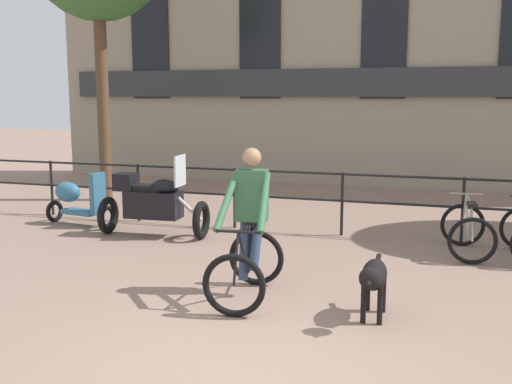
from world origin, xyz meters
The scene contains 8 objects.
ground_plane centered at (0.00, 0.00, 0.00)m, with size 60.00×60.00×0.00m, color #8E7060.
canal_railing centered at (0.00, 5.20, 0.71)m, with size 15.05×0.05×1.05m.
building_facade centered at (0.00, 10.99, 4.06)m, with size 18.00×0.72×8.16m.
cyclist_with_bike centered at (-0.50, 1.87, 0.76)m, with size 0.79×1.23×1.70m.
dog centered at (0.96, 1.54, 0.46)m, with size 0.26×1.02×0.65m.
parked_motorcycle centered at (-2.93, 4.19, 0.56)m, with size 1.80×0.73×1.35m.
parked_bicycle_near_lamp centered at (1.94, 4.54, 0.36)m, with size 0.77×1.17×0.86m.
parked_scooter centered at (-4.61, 4.55, 0.46)m, with size 1.32×0.57×0.96m.
Camera 1 is at (1.63, -4.42, 2.29)m, focal length 42.00 mm.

